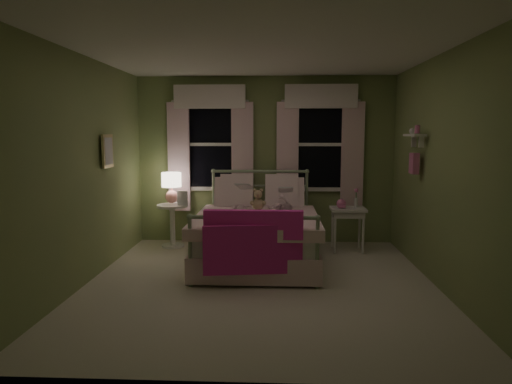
{
  "coord_description": "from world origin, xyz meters",
  "views": [
    {
      "loc": [
        0.19,
        -5.07,
        1.72
      ],
      "look_at": [
        -0.07,
        0.53,
        1.0
      ],
      "focal_mm": 32.0,
      "sensor_mm": 36.0,
      "label": 1
    }
  ],
  "objects_px": {
    "bed": "(257,234)",
    "teddy_bear": "(258,201)",
    "child_right": "(278,188)",
    "nightstand_right": "(348,215)",
    "table_lamp": "(172,185)",
    "nightstand_left": "(172,220)",
    "child_left": "(239,190)"
  },
  "relations": [
    {
      "from": "child_right",
      "to": "nightstand_left",
      "type": "xyz_separation_m",
      "value": [
        -1.61,
        0.39,
        -0.54
      ]
    },
    {
      "from": "bed",
      "to": "table_lamp",
      "type": "height_order",
      "value": "bed"
    },
    {
      "from": "nightstand_left",
      "to": "nightstand_right",
      "type": "height_order",
      "value": "same"
    },
    {
      "from": "child_left",
      "to": "table_lamp",
      "type": "bearing_deg",
      "value": -33.86
    },
    {
      "from": "child_left",
      "to": "nightstand_left",
      "type": "distance_m",
      "value": 1.23
    },
    {
      "from": "bed",
      "to": "nightstand_left",
      "type": "xyz_separation_m",
      "value": [
        -1.33,
        0.81,
        0.03
      ]
    },
    {
      "from": "table_lamp",
      "to": "child_left",
      "type": "bearing_deg",
      "value": -20.32
    },
    {
      "from": "nightstand_left",
      "to": "table_lamp",
      "type": "bearing_deg",
      "value": -90.0
    },
    {
      "from": "teddy_bear",
      "to": "table_lamp",
      "type": "distance_m",
      "value": 1.45
    },
    {
      "from": "child_left",
      "to": "table_lamp",
      "type": "xyz_separation_m",
      "value": [
        -1.05,
        0.39,
        0.03
      ]
    },
    {
      "from": "teddy_bear",
      "to": "child_right",
      "type": "bearing_deg",
      "value": 29.5
    },
    {
      "from": "teddy_bear",
      "to": "table_lamp",
      "type": "height_order",
      "value": "table_lamp"
    },
    {
      "from": "bed",
      "to": "child_right",
      "type": "height_order",
      "value": "child_right"
    },
    {
      "from": "nightstand_left",
      "to": "nightstand_right",
      "type": "distance_m",
      "value": 2.63
    },
    {
      "from": "table_lamp",
      "to": "nightstand_right",
      "type": "relative_size",
      "value": 0.73
    },
    {
      "from": "teddy_bear",
      "to": "table_lamp",
      "type": "bearing_deg",
      "value": 157.64
    },
    {
      "from": "child_left",
      "to": "child_right",
      "type": "relative_size",
      "value": 0.92
    },
    {
      "from": "bed",
      "to": "child_left",
      "type": "relative_size",
      "value": 2.88
    },
    {
      "from": "child_right",
      "to": "nightstand_right",
      "type": "xyz_separation_m",
      "value": [
        1.01,
        0.21,
        -0.4
      ]
    },
    {
      "from": "table_lamp",
      "to": "nightstand_right",
      "type": "bearing_deg",
      "value": -3.84
    },
    {
      "from": "bed",
      "to": "teddy_bear",
      "type": "height_order",
      "value": "bed"
    },
    {
      "from": "bed",
      "to": "child_left",
      "type": "distance_m",
      "value": 0.74
    },
    {
      "from": "child_right",
      "to": "table_lamp",
      "type": "bearing_deg",
      "value": -30.34
    },
    {
      "from": "child_left",
      "to": "teddy_bear",
      "type": "distance_m",
      "value": 0.35
    },
    {
      "from": "child_left",
      "to": "bed",
      "type": "bearing_deg",
      "value": 110.05
    },
    {
      "from": "bed",
      "to": "child_right",
      "type": "relative_size",
      "value": 2.65
    },
    {
      "from": "nightstand_left",
      "to": "nightstand_right",
      "type": "xyz_separation_m",
      "value": [
        2.62,
        -0.18,
        0.13
      ]
    },
    {
      "from": "child_right",
      "to": "nightstand_left",
      "type": "height_order",
      "value": "child_right"
    },
    {
      "from": "teddy_bear",
      "to": "nightstand_right",
      "type": "height_order",
      "value": "teddy_bear"
    },
    {
      "from": "bed",
      "to": "table_lamp",
      "type": "bearing_deg",
      "value": 148.64
    },
    {
      "from": "bed",
      "to": "table_lamp",
      "type": "xyz_separation_m",
      "value": [
        -1.33,
        0.81,
        0.57
      ]
    },
    {
      "from": "child_right",
      "to": "teddy_bear",
      "type": "distance_m",
      "value": 0.36
    }
  ]
}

